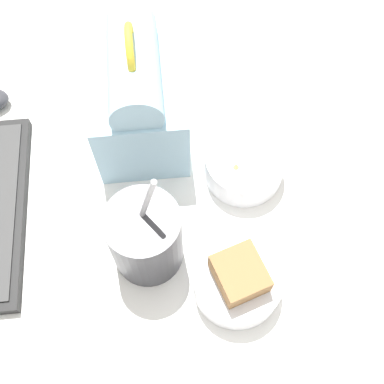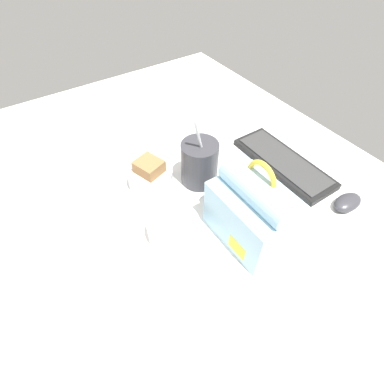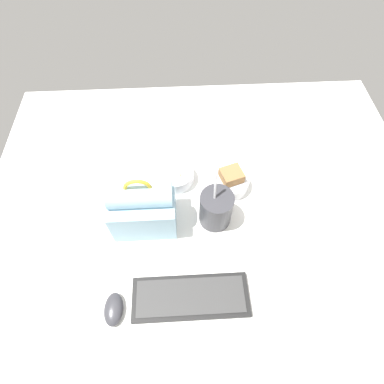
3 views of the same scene
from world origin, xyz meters
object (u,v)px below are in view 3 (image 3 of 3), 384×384
soup_cup (216,208)px  computer_mouse (114,309)px  keyboard (191,297)px  bento_bowl_snacks (176,175)px  bento_bowl_sandwich (230,181)px  lunch_bag (143,207)px

soup_cup → computer_mouse: bearing=41.8°
keyboard → bento_bowl_snacks: bearing=-85.6°
keyboard → soup_cup: size_ratio=1.51×
bento_bowl_sandwich → computer_mouse: bearing=47.0°
bento_bowl_sandwich → lunch_bag: bearing=22.6°
computer_mouse → lunch_bag: bearing=-106.3°
bento_bowl_sandwich → keyboard: bearing=67.3°
bento_bowl_sandwich → computer_mouse: (34.20, 36.72, -1.43)cm
keyboard → soup_cup: soup_cup is taller
soup_cup → bento_bowl_sandwich: bearing=-117.5°
lunch_bag → soup_cup: size_ratio=1.08×
lunch_bag → computer_mouse: bearing=73.7°
bento_bowl_sandwich → computer_mouse: 50.20cm
bento_bowl_snacks → lunch_bag: bearing=57.6°
lunch_bag → computer_mouse: lunch_bag is taller
keyboard → computer_mouse: bearing=5.9°
keyboard → bento_bowl_sandwich: (-14.49, -34.68, 1.88)cm
bento_bowl_sandwich → bento_bowl_snacks: bento_bowl_sandwich is taller
computer_mouse → soup_cup: bearing=-138.2°
soup_cup → lunch_bag: bearing=-1.0°
lunch_bag → keyboard: bearing=117.4°
bento_bowl_snacks → bento_bowl_sandwich: bearing=168.7°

